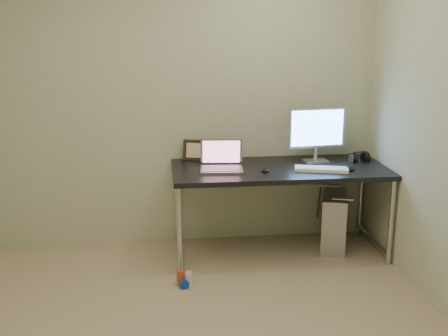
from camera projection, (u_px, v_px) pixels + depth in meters
wall_back at (171, 102)px, 4.75m from camera, size 3.50×0.02×2.50m
desk at (279, 176)px, 4.62m from camera, size 1.76×0.77×0.75m
tower_computer at (334, 221)px, 4.83m from camera, size 0.33×0.50×0.51m
cable_a at (320, 194)px, 5.06m from camera, size 0.01×0.16×0.69m
cable_b at (330, 196)px, 5.06m from camera, size 0.02×0.11×0.71m
can_red at (181, 278)px, 4.18m from camera, size 0.09×0.09×0.12m
can_white at (188, 279)px, 4.18m from camera, size 0.08×0.08×0.11m
can_blue at (183, 282)px, 4.17m from camera, size 0.09×0.13×0.07m
laptop at (222, 163)px, 4.53m from camera, size 0.36×0.31×0.23m
monitor at (317, 130)px, 4.71m from camera, size 0.50×0.16×0.47m
keyboard at (321, 169)px, 4.49m from camera, size 0.44×0.24×0.03m
mouse_right at (349, 167)px, 4.51m from camera, size 0.09×0.13×0.04m
mouse_left at (265, 169)px, 4.47m from camera, size 0.08×0.11×0.03m
headphones at (359, 158)px, 4.78m from camera, size 0.18×0.10×0.11m
picture_frame at (196, 150)px, 4.80m from camera, size 0.23×0.12×0.18m
webcam at (222, 151)px, 4.80m from camera, size 0.04×0.03×0.11m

